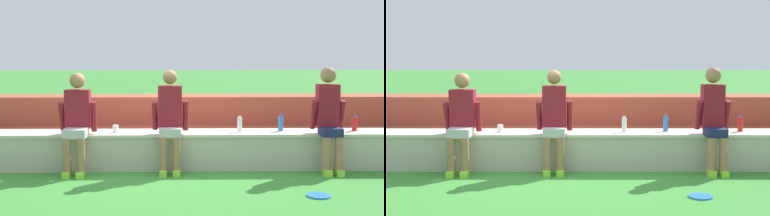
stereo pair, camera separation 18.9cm
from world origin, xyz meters
The scene contains 11 objects.
ground_plane centered at (0.00, 0.00, 0.00)m, with size 80.00×80.00×0.00m, color #388433.
stone_seating_wall centered at (0.00, 0.29, 0.28)m, with size 7.97×0.62×0.53m.
brick_bleachers centered at (0.00, 1.49, 0.39)m, with size 9.77×1.39×0.93m.
person_far_left centered at (-1.19, 0.00, 0.74)m, with size 0.52×0.60×1.39m.
person_left_of_center centered at (0.11, 0.00, 0.76)m, with size 0.51×0.51×1.43m.
person_center centered at (2.33, 0.01, 0.79)m, with size 0.48×0.58×1.47m.
water_bottle_mid_left centered at (1.72, 0.33, 0.64)m, with size 0.07×0.07×0.23m.
water_bottle_near_right centered at (2.80, 0.32, 0.63)m, with size 0.07×0.07×0.22m.
water_bottle_mid_right centered at (1.10, 0.25, 0.64)m, with size 0.07×0.07×0.23m.
plastic_cup_middle centered at (-0.68, 0.23, 0.58)m, with size 0.08×0.08×0.11m, color white.
frisbee centered at (1.86, -1.27, 0.01)m, with size 0.28×0.28×0.02m, color blue.
Camera 2 is at (0.44, -7.12, 1.68)m, focal length 48.35 mm.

